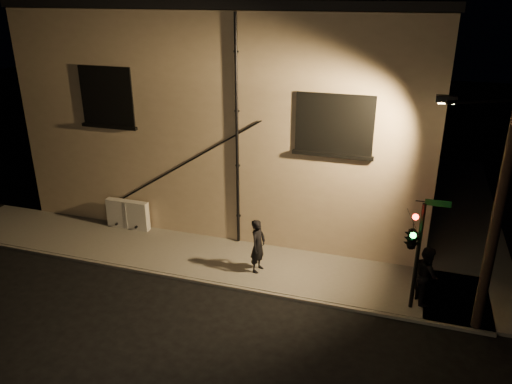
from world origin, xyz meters
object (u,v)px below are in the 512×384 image
(traffic_signal, at_px, (413,237))
(streetlamp_pole, at_px, (494,211))
(pedestrian_a, at_px, (258,246))
(pedestrian_b, at_px, (426,274))
(utility_cabinet, at_px, (128,214))

(traffic_signal, height_order, streetlamp_pole, streetlamp_pole)
(pedestrian_a, xyz_separation_m, traffic_signal, (4.88, -0.73, 1.46))
(pedestrian_a, xyz_separation_m, pedestrian_b, (5.42, -0.15, -0.02))
(pedestrian_a, bearing_deg, streetlamp_pole, -86.09)
(traffic_signal, relative_size, streetlamp_pole, 0.52)
(pedestrian_a, relative_size, traffic_signal, 0.53)
(pedestrian_b, distance_m, streetlamp_pole, 3.09)
(pedestrian_b, xyz_separation_m, traffic_signal, (-0.54, -0.57, 1.48))
(utility_cabinet, relative_size, pedestrian_b, 0.97)
(utility_cabinet, distance_m, pedestrian_a, 6.21)
(pedestrian_a, height_order, streetlamp_pole, streetlamp_pole)
(pedestrian_a, distance_m, streetlamp_pole, 7.36)
(pedestrian_a, bearing_deg, utility_cabinet, 87.02)
(pedestrian_b, height_order, streetlamp_pole, streetlamp_pole)
(pedestrian_b, bearing_deg, pedestrian_a, 69.20)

